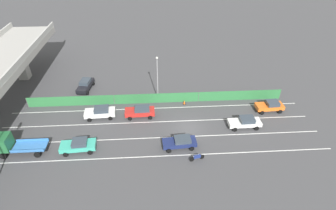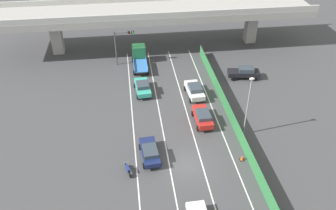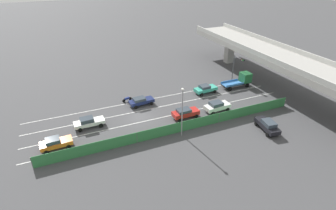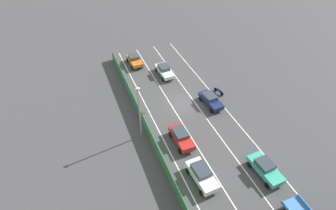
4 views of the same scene
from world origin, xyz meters
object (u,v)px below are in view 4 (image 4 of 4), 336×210
(car_sedan_white, at_px, (202,174))
(street_lamp, at_px, (139,109))
(car_hatchback_white, at_px, (164,70))
(car_sedan_red, at_px, (181,137))
(car_sedan_navy, at_px, (211,99))
(motorcycle, at_px, (219,91))
(traffic_cone, at_px, (143,111))
(car_taxi_orange, at_px, (134,60))
(car_taxi_teal, at_px, (265,168))

(car_sedan_white, relative_size, street_lamp, 0.60)
(car_hatchback_white, xyz_separation_m, car_sedan_red, (3.39, 14.89, 0.03))
(car_sedan_navy, relative_size, car_sedan_red, 1.01)
(car_sedan_red, bearing_deg, motorcycle, -142.51)
(traffic_cone, bearing_deg, car_sedan_red, 112.21)
(car_sedan_red, bearing_deg, street_lamp, -32.51)
(motorcycle, distance_m, street_lamp, 14.91)
(car_taxi_orange, distance_m, street_lamp, 18.01)
(car_sedan_navy, bearing_deg, car_sedan_red, 37.53)
(car_sedan_red, xyz_separation_m, street_lamp, (4.31, -2.75, 3.68))
(car_sedan_white, relative_size, car_sedan_red, 1.03)
(car_sedan_white, bearing_deg, car_hatchback_white, -99.68)
(car_taxi_orange, bearing_deg, street_lamp, 76.74)
(car_hatchback_white, relative_size, car_taxi_teal, 1.02)
(car_sedan_white, bearing_deg, motorcycle, -125.95)
(car_sedan_navy, xyz_separation_m, street_lamp, (11.19, 2.54, 3.75))
(car_sedan_navy, distance_m, car_taxi_orange, 16.27)
(car_hatchback_white, distance_m, street_lamp, 14.85)
(car_sedan_white, xyz_separation_m, car_taxi_teal, (-6.88, 1.77, -0.06))
(car_hatchback_white, distance_m, car_sedan_red, 15.27)
(car_taxi_orange, distance_m, traffic_cone, 13.23)
(car_sedan_red, xyz_separation_m, traffic_cone, (2.83, -6.94, -0.60))
(car_sedan_navy, distance_m, motorcycle, 3.09)
(car_sedan_red, bearing_deg, car_sedan_navy, -142.47)
(car_sedan_white, distance_m, car_taxi_orange, 25.83)
(car_sedan_navy, xyz_separation_m, car_sedan_red, (6.89, 5.29, 0.07))
(car_sedan_navy, height_order, car_sedan_red, car_sedan_red)
(car_sedan_white, xyz_separation_m, car_sedan_red, (-0.17, -5.93, -0.03))
(car_sedan_white, height_order, car_taxi_teal, car_sedan_white)
(car_sedan_white, distance_m, street_lamp, 10.28)
(car_taxi_teal, distance_m, car_taxi_orange, 28.46)
(car_taxi_teal, bearing_deg, street_lamp, -43.45)
(car_sedan_navy, distance_m, car_sedan_red, 8.68)
(car_sedan_white, distance_m, car_taxi_teal, 7.10)
(car_sedan_navy, bearing_deg, traffic_cone, -9.63)
(car_sedan_white, xyz_separation_m, motorcycle, (-9.49, -13.08, -0.49))
(car_sedan_red, relative_size, motorcycle, 2.32)
(car_hatchback_white, distance_m, car_taxi_teal, 22.83)
(car_sedan_white, relative_size, car_hatchback_white, 0.98)
(car_sedan_red, relative_size, street_lamp, 0.58)
(car_sedan_white, bearing_deg, traffic_cone, -78.29)
(car_taxi_teal, height_order, street_lamp, street_lamp)
(car_taxi_teal, bearing_deg, car_sedan_white, -14.39)
(car_sedan_navy, bearing_deg, car_sedan_white, 57.85)
(car_taxi_orange, xyz_separation_m, motorcycle, (-9.58, 12.75, -0.44))
(car_taxi_teal, relative_size, motorcycle, 2.37)
(car_hatchback_white, xyz_separation_m, car_taxi_orange, (3.65, -5.01, 0.01))
(car_sedan_red, bearing_deg, car_taxi_orange, -89.24)
(car_sedan_red, distance_m, street_lamp, 6.29)
(car_taxi_orange, height_order, street_lamp, street_lamp)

